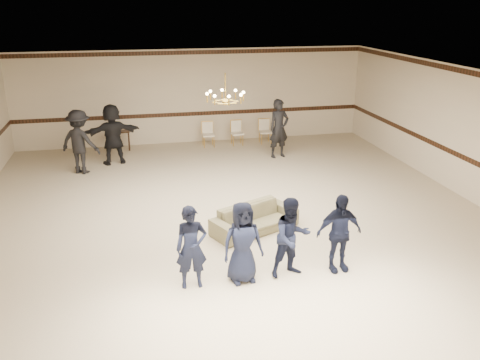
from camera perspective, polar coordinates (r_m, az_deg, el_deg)
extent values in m
cube|color=tan|center=(11.51, -0.60, -4.70)|extent=(12.00, 14.00, 0.01)
cube|color=#33251C|center=(10.59, -0.67, 11.26)|extent=(12.00, 14.00, 0.01)
cube|color=beige|center=(17.67, -5.29, 9.37)|extent=(12.00, 0.01, 3.20)
cube|color=beige|center=(13.45, 25.35, 4.23)|extent=(0.01, 14.00, 3.20)
cube|color=#351B10|center=(17.77, -5.22, 7.45)|extent=(12.00, 0.02, 0.14)
cube|color=#351B10|center=(17.45, -5.44, 14.14)|extent=(12.00, 0.02, 0.14)
imported|color=black|center=(8.77, -5.50, -7.59)|extent=(0.55, 0.36, 1.50)
imported|color=black|center=(8.90, 0.30, -7.06)|extent=(0.79, 0.57, 1.50)
imported|color=black|center=(9.12, 5.86, -6.48)|extent=(0.82, 0.69, 1.50)
imported|color=black|center=(9.42, 11.11, -5.88)|extent=(0.90, 0.41, 1.50)
imported|color=olive|center=(10.96, 1.66, -4.38)|extent=(2.07, 1.49, 0.56)
imported|color=black|center=(15.14, -17.64, 4.12)|extent=(1.38, 1.18, 1.85)
imported|color=black|center=(15.75, -14.18, 5.04)|extent=(1.79, 0.88, 1.85)
imported|color=black|center=(15.99, 4.42, 5.81)|extent=(0.76, 0.60, 1.85)
cube|color=black|center=(17.29, -13.59, 4.35)|extent=(0.79, 0.34, 0.66)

